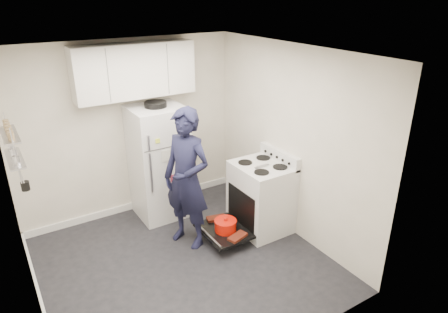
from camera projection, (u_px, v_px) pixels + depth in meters
room at (175, 173)px, 4.40m from camera, size 3.21×3.21×2.51m
electric_range at (260, 198)px, 5.41m from camera, size 0.66×0.76×1.10m
open_oven_door at (224, 228)px, 5.23m from camera, size 0.55×0.72×0.23m
refrigerator at (159, 162)px, 5.66m from camera, size 0.72×0.74×1.69m
upper_cabinets at (135, 70)px, 5.21m from camera, size 1.60×0.33×0.70m
wall_shelf_rack at (13, 147)px, 3.85m from camera, size 0.14×0.60×0.61m
person at (187, 179)px, 4.94m from camera, size 0.67×0.78×1.82m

